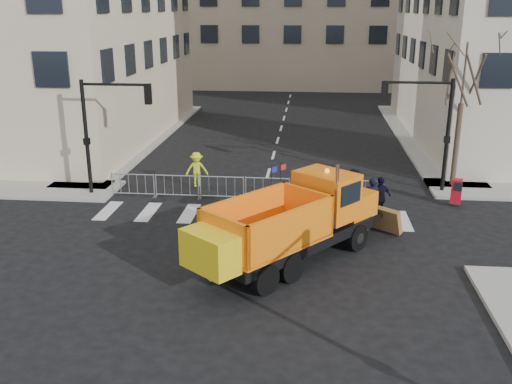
# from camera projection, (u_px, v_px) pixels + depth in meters

# --- Properties ---
(ground) EXTENTS (120.00, 120.00, 0.00)m
(ground) POSITION_uv_depth(u_px,v_px,m) (240.00, 273.00, 19.01)
(ground) COLOR black
(ground) RESTS_ON ground
(sidewalk_back) EXTENTS (64.00, 5.00, 0.15)m
(sidewalk_back) POSITION_uv_depth(u_px,v_px,m) (263.00, 192.00, 27.03)
(sidewalk_back) COLOR gray
(sidewalk_back) RESTS_ON ground
(traffic_light_left) EXTENTS (0.18, 0.18, 5.40)m
(traffic_light_left) POSITION_uv_depth(u_px,v_px,m) (87.00, 139.00, 26.03)
(traffic_light_left) COLOR black
(traffic_light_left) RESTS_ON ground
(traffic_light_right) EXTENTS (0.18, 0.18, 5.40)m
(traffic_light_right) POSITION_uv_depth(u_px,v_px,m) (447.00, 137.00, 26.37)
(traffic_light_right) COLOR black
(traffic_light_right) RESTS_ON ground
(crowd_barriers) EXTENTS (12.60, 0.60, 1.10)m
(crowd_barriers) POSITION_uv_depth(u_px,v_px,m) (245.00, 188.00, 26.10)
(crowd_barriers) COLOR #9EA0A5
(crowd_barriers) RESTS_ON ground
(street_tree) EXTENTS (3.00, 3.00, 7.50)m
(street_tree) POSITION_uv_depth(u_px,v_px,m) (460.00, 111.00, 26.92)
(street_tree) COLOR #382B21
(street_tree) RESTS_ON ground
(plow_truck) EXTENTS (7.51, 8.40, 3.47)m
(plow_truck) POSITION_uv_depth(u_px,v_px,m) (290.00, 222.00, 19.25)
(plow_truck) COLOR black
(plow_truck) RESTS_ON ground
(cop_a) EXTENTS (0.69, 0.46, 1.88)m
(cop_a) POSITION_uv_depth(u_px,v_px,m) (371.00, 200.00, 23.33)
(cop_a) COLOR black
(cop_a) RESTS_ON ground
(cop_b) EXTENTS (1.27, 1.21, 2.07)m
(cop_b) POSITION_uv_depth(u_px,v_px,m) (352.00, 192.00, 23.94)
(cop_b) COLOR black
(cop_b) RESTS_ON ground
(cop_c) EXTENTS (1.12, 0.95, 1.80)m
(cop_c) POSITION_uv_depth(u_px,v_px,m) (380.00, 198.00, 23.67)
(cop_c) COLOR black
(cop_c) RESTS_ON ground
(worker) EXTENTS (1.21, 0.88, 1.69)m
(worker) POSITION_uv_depth(u_px,v_px,m) (197.00, 169.00, 27.47)
(worker) COLOR #C4DC19
(worker) RESTS_ON sidewalk_back
(newspaper_box) EXTENTS (0.53, 0.49, 1.10)m
(newspaper_box) POSITION_uv_depth(u_px,v_px,m) (456.00, 191.00, 25.17)
(newspaper_box) COLOR #A80C1A
(newspaper_box) RESTS_ON sidewalk_back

